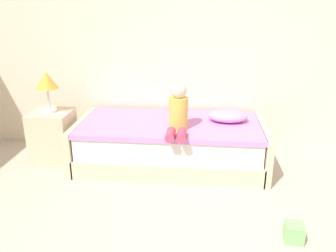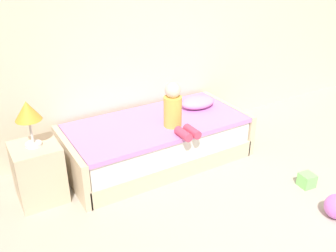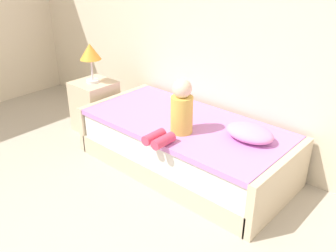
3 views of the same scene
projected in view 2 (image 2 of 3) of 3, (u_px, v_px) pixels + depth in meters
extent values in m
plane|color=#B2A899|center=(326.00, 252.00, 3.04)|extent=(9.20, 9.20, 0.00)
cube|color=beige|center=(167.00, 23.00, 4.40)|extent=(7.20, 0.10, 2.90)
cube|color=beige|center=(157.00, 152.00, 4.31)|extent=(2.00, 1.00, 0.20)
cube|color=white|center=(157.00, 135.00, 4.22)|extent=(1.94, 0.94, 0.25)
cube|color=#C67FD1|center=(157.00, 124.00, 4.15)|extent=(1.98, 0.98, 0.05)
cube|color=beige|center=(71.00, 165.00, 3.78)|extent=(0.07, 1.00, 0.50)
cube|color=beige|center=(226.00, 122.00, 4.72)|extent=(0.07, 1.00, 0.50)
cube|color=beige|center=(39.00, 173.00, 3.57)|extent=(0.44, 0.44, 0.60)
cylinder|color=silver|center=(33.00, 144.00, 3.43)|extent=(0.15, 0.15, 0.03)
cylinder|color=silver|center=(31.00, 132.00, 3.37)|extent=(0.02, 0.02, 0.24)
cone|color=#F29E33|center=(27.00, 111.00, 3.27)|extent=(0.24, 0.24, 0.18)
cylinder|color=gold|center=(173.00, 112.00, 3.97)|extent=(0.20, 0.20, 0.34)
sphere|color=beige|center=(173.00, 90.00, 3.86)|extent=(0.17, 0.17, 0.17)
cylinder|color=#D83F60|center=(183.00, 134.00, 3.77)|extent=(0.09, 0.22, 0.09)
cylinder|color=#D83F60|center=(192.00, 131.00, 3.82)|extent=(0.09, 0.22, 0.09)
ellipsoid|color=#EA8CC6|center=(198.00, 102.00, 4.48)|extent=(0.44, 0.30, 0.13)
cube|color=#7FD872|center=(307.00, 180.00, 3.85)|extent=(0.16, 0.16, 0.15)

